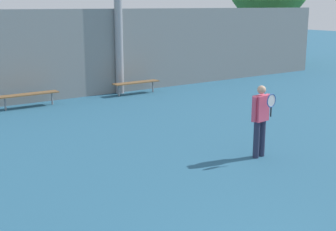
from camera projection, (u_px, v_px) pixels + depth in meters
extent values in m
cylinder|color=#282D47|center=(256.00, 140.00, 10.66)|extent=(0.14, 0.14, 0.86)
cylinder|color=#282D47|center=(262.00, 138.00, 10.80)|extent=(0.14, 0.14, 0.86)
cube|color=#DB4C6B|center=(261.00, 108.00, 10.57)|extent=(0.41, 0.25, 0.59)
cylinder|color=#DB4C6B|center=(254.00, 109.00, 10.40)|extent=(0.10, 0.10, 0.57)
cylinder|color=#DB4C6B|center=(267.00, 106.00, 10.72)|extent=(0.10, 0.10, 0.57)
sphere|color=#DBAD89|center=(262.00, 90.00, 10.47)|extent=(0.19, 0.19, 0.19)
cylinder|color=black|center=(271.00, 112.00, 10.37)|extent=(0.03, 0.03, 0.22)
torus|color=#28519E|center=(271.00, 101.00, 10.31)|extent=(0.31, 0.06, 0.31)
cylinder|color=silver|center=(271.00, 101.00, 10.31)|extent=(0.27, 0.04, 0.27)
cube|color=brown|center=(136.00, 83.00, 18.30)|extent=(1.95, 0.40, 0.04)
cylinder|color=gray|center=(119.00, 91.00, 17.92)|extent=(0.06, 0.06, 0.44)
cylinder|color=gray|center=(153.00, 87.00, 18.79)|extent=(0.06, 0.06, 0.44)
cube|color=brown|center=(29.00, 94.00, 15.91)|extent=(2.04, 0.40, 0.04)
cylinder|color=gray|center=(5.00, 104.00, 15.51)|extent=(0.06, 0.06, 0.44)
cylinder|color=gray|center=(52.00, 98.00, 16.42)|extent=(0.06, 0.06, 0.44)
cylinder|color=brown|center=(267.00, 39.00, 27.30)|extent=(0.49, 0.49, 2.91)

